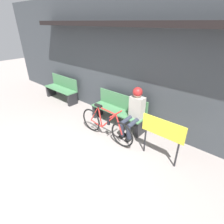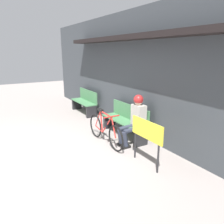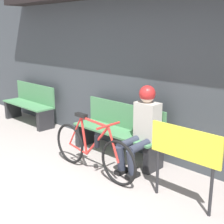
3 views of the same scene
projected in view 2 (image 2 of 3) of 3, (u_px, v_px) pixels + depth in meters
The scene contains 7 objects.
ground_plane at pixel (21, 162), 4.44m from camera, with size 24.00×24.00×0.00m, color gray.
storefront_wall at pixel (141, 72), 5.47m from camera, with size 12.00×0.56×3.20m.
park_bench_near at pixel (125, 122), 5.75m from camera, with size 1.58×0.42×0.83m.
bicycle at pixel (105, 130), 5.26m from camera, with size 1.60×0.40×0.82m.
person_seated at pixel (135, 117), 5.14m from camera, with size 0.34×0.64×1.21m.
park_bench_far at pixel (85, 103), 7.91m from camera, with size 1.40×0.42×0.83m.
signboard at pixel (147, 133), 4.16m from camera, with size 0.87×0.04×0.91m.
Camera 2 is at (4.38, -0.46, 2.17)m, focal length 35.00 mm.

